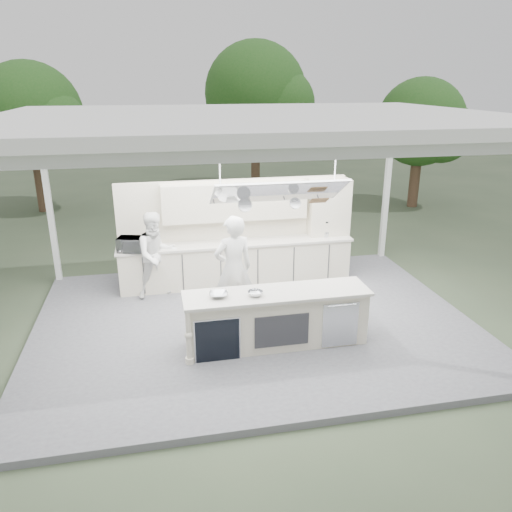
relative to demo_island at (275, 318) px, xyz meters
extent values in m
plane|color=#3F4B33|center=(-0.18, 0.91, -0.60)|extent=(90.00, 90.00, 0.00)
cube|color=slate|center=(-0.18, 0.91, -0.54)|extent=(8.00, 6.00, 0.12)
cube|color=white|center=(3.72, 3.81, 1.25)|extent=(0.12, 0.12, 3.70)
cube|color=white|center=(-4.08, 3.81, 1.25)|extent=(0.12, 0.12, 3.70)
cube|color=white|center=(-0.18, 0.91, 3.18)|extent=(8.20, 6.20, 0.16)
cube|color=white|center=(-0.18, -1.99, 3.02)|extent=(8.00, 0.12, 0.16)
cube|color=white|center=(-0.18, 3.81, 3.02)|extent=(8.00, 0.12, 0.16)
cube|color=white|center=(3.72, 0.91, 3.02)|extent=(0.12, 6.00, 0.16)
cube|color=white|center=(0.02, 0.01, 2.15)|extent=(2.00, 0.71, 0.43)
cube|color=white|center=(0.02, 0.01, 2.15)|extent=(2.06, 0.76, 0.46)
cylinder|color=white|center=(-0.88, 0.01, 2.63)|extent=(0.02, 0.02, 0.95)
cylinder|color=white|center=(0.92, 0.01, 2.63)|extent=(0.02, 0.02, 0.95)
cylinder|color=silver|center=(-0.48, 0.16, 1.93)|extent=(0.22, 0.14, 0.21)
cylinder|color=silver|center=(0.32, 0.11, 1.93)|extent=(0.18, 0.12, 0.18)
cube|color=olive|center=(0.72, 0.13, 1.95)|extent=(0.28, 0.18, 0.12)
cube|color=beige|center=(0.02, 0.01, -0.03)|extent=(3.00, 0.70, 0.90)
cube|color=beige|center=(0.02, 0.01, 0.45)|extent=(3.10, 0.78, 0.05)
cylinder|color=beige|center=(-1.48, -0.34, -0.02)|extent=(0.11, 0.11, 0.92)
cube|color=black|center=(-1.03, -0.34, -0.12)|extent=(0.70, 0.04, 0.72)
cube|color=silver|center=(-1.03, -0.35, -0.12)|extent=(0.74, 0.03, 0.72)
cube|color=#2C2C30|center=(0.02, -0.35, -0.06)|extent=(0.90, 0.02, 0.55)
cube|color=silver|center=(1.02, -0.35, -0.06)|extent=(0.62, 0.02, 0.78)
cube|color=beige|center=(-0.18, 2.81, -0.03)|extent=(5.00, 0.65, 0.90)
cube|color=beige|center=(-0.18, 2.81, 0.45)|extent=(5.08, 0.72, 0.05)
cube|color=beige|center=(-0.18, 3.11, 0.65)|extent=(5.00, 0.10, 2.25)
cube|color=beige|center=(-0.18, 2.98, 1.32)|extent=(3.10, 0.38, 0.80)
cube|color=beige|center=(1.92, 2.93, 1.07)|extent=(0.90, 0.45, 1.30)
cube|color=olive|center=(1.92, 2.93, 1.07)|extent=(0.84, 0.40, 0.03)
cylinder|color=silver|center=(1.82, 2.79, 0.53)|extent=(0.20, 0.20, 0.12)
cylinder|color=black|center=(1.82, 2.79, 0.69)|extent=(0.17, 0.17, 0.20)
cylinder|color=black|center=(2.17, 2.79, 0.52)|extent=(0.16, 0.16, 0.10)
cone|color=black|center=(2.17, 2.79, 0.69)|extent=(0.14, 0.14, 0.24)
cylinder|color=brown|center=(-5.68, 10.91, 0.45)|extent=(0.36, 0.36, 2.10)
sphere|color=#315820|center=(-5.68, 10.91, 2.69)|extent=(3.40, 3.40, 3.40)
sphere|color=#315820|center=(-5.00, 10.40, 2.35)|extent=(2.38, 2.38, 2.38)
cylinder|color=brown|center=(2.32, 12.91, 0.63)|extent=(0.36, 0.36, 2.45)
sphere|color=#315820|center=(2.32, 12.91, 3.25)|extent=(4.00, 4.00, 4.00)
sphere|color=#315820|center=(3.12, 12.31, 2.85)|extent=(2.80, 2.80, 2.80)
cylinder|color=brown|center=(7.32, 8.91, 0.37)|extent=(0.36, 0.36, 1.92)
sphere|color=#315820|center=(7.32, 8.91, 2.38)|extent=(3.00, 3.00, 3.00)
sphere|color=#315820|center=(7.92, 8.46, 2.08)|extent=(2.10, 2.10, 2.10)
imported|color=white|center=(-0.53, 1.06, 0.53)|extent=(0.81, 0.62, 2.01)
imported|color=white|center=(-1.89, 2.46, 0.41)|extent=(1.04, 0.92, 1.78)
imported|color=#B2B4B9|center=(-2.38, 2.61, 0.62)|extent=(0.61, 0.49, 0.30)
imported|color=#B6B8BD|center=(-0.95, 0.01, 0.51)|extent=(0.33, 0.33, 0.07)
imported|color=silver|center=(-0.36, -0.06, 0.51)|extent=(0.28, 0.28, 0.08)
camera|label=1|loc=(-1.85, -7.30, 3.79)|focal=35.00mm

